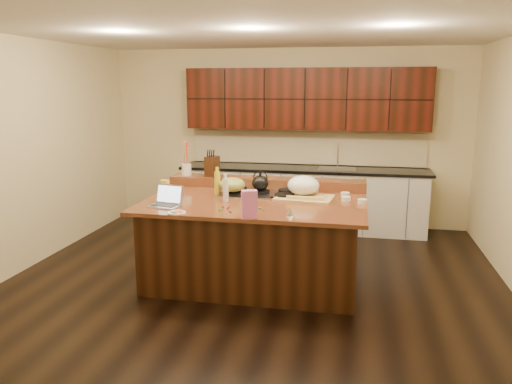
# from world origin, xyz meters

# --- Properties ---
(room) EXTENTS (5.52, 5.02, 2.72)m
(room) POSITION_xyz_m (0.00, 0.00, 1.35)
(room) COLOR black
(room) RESTS_ON ground
(island) EXTENTS (2.40, 1.60, 0.92)m
(island) POSITION_xyz_m (0.00, 0.00, 0.46)
(island) COLOR black
(island) RESTS_ON ground
(back_ledge) EXTENTS (2.40, 0.30, 0.12)m
(back_ledge) POSITION_xyz_m (0.00, 0.70, 0.98)
(back_ledge) COLOR black
(back_ledge) RESTS_ON island
(cooktop) EXTENTS (0.92, 0.52, 0.05)m
(cooktop) POSITION_xyz_m (0.00, 0.30, 0.94)
(cooktop) COLOR gray
(cooktop) RESTS_ON island
(back_counter) EXTENTS (3.70, 0.66, 2.40)m
(back_counter) POSITION_xyz_m (0.30, 2.23, 0.98)
(back_counter) COLOR silver
(back_counter) RESTS_ON ground
(kettle) EXTENTS (0.19, 0.19, 0.17)m
(kettle) POSITION_xyz_m (0.00, 0.30, 1.05)
(kettle) COLOR black
(kettle) RESTS_ON cooktop
(green_bowl) EXTENTS (0.30, 0.30, 0.16)m
(green_bowl) POSITION_xyz_m (-0.30, 0.17, 1.05)
(green_bowl) COLOR olive
(green_bowl) RESTS_ON cooktop
(laptop) EXTENTS (0.34, 0.29, 0.21)m
(laptop) POSITION_xyz_m (-0.85, -0.44, 0.98)
(laptop) COLOR #B7B7BC
(laptop) RESTS_ON island
(oil_bottle) EXTENTS (0.08, 0.08, 0.27)m
(oil_bottle) POSITION_xyz_m (-0.48, 0.18, 1.06)
(oil_bottle) COLOR gold
(oil_bottle) RESTS_ON island
(vinegar_bottle) EXTENTS (0.08, 0.08, 0.25)m
(vinegar_bottle) POSITION_xyz_m (-0.30, -0.12, 1.04)
(vinegar_bottle) COLOR silver
(vinegar_bottle) RESTS_ON island
(wooden_tray) EXTENTS (0.66, 0.52, 0.25)m
(wooden_tray) POSITION_xyz_m (0.51, 0.21, 1.03)
(wooden_tray) COLOR tan
(wooden_tray) RESTS_ON island
(ramekin_a) EXTENTS (0.10, 0.10, 0.04)m
(ramekin_a) POSITION_xyz_m (1.15, 0.08, 0.94)
(ramekin_a) COLOR white
(ramekin_a) RESTS_ON island
(ramekin_b) EXTENTS (0.11, 0.11, 0.04)m
(ramekin_b) POSITION_xyz_m (0.98, 0.16, 0.94)
(ramekin_b) COLOR white
(ramekin_b) RESTS_ON island
(ramekin_c) EXTENTS (0.12, 0.12, 0.04)m
(ramekin_c) POSITION_xyz_m (0.96, 0.39, 0.94)
(ramekin_c) COLOR white
(ramekin_c) RESTS_ON island
(strainer_bowl) EXTENTS (0.25, 0.25, 0.09)m
(strainer_bowl) POSITION_xyz_m (0.54, 0.36, 0.97)
(strainer_bowl) COLOR #996B3F
(strainer_bowl) RESTS_ON island
(kitchen_timer) EXTENTS (0.10, 0.10, 0.07)m
(kitchen_timer) POSITION_xyz_m (0.46, -0.57, 0.96)
(kitchen_timer) COLOR silver
(kitchen_timer) RESTS_ON island
(pink_bag) EXTENTS (0.16, 0.13, 0.27)m
(pink_bag) POSITION_xyz_m (0.10, -0.75, 1.05)
(pink_bag) COLOR pink
(pink_bag) RESTS_ON island
(candy_plate) EXTENTS (0.23, 0.23, 0.01)m
(candy_plate) POSITION_xyz_m (-0.64, -0.71, 0.93)
(candy_plate) COLOR white
(candy_plate) RESTS_ON island
(package_box) EXTENTS (0.11, 0.09, 0.13)m
(package_box) POSITION_xyz_m (-1.15, 0.27, 0.99)
(package_box) COLOR #DFCA4E
(package_box) RESTS_ON island
(utensil_crock) EXTENTS (0.15, 0.15, 0.14)m
(utensil_crock) POSITION_xyz_m (-1.02, 0.70, 1.11)
(utensil_crock) COLOR white
(utensil_crock) RESTS_ON back_ledge
(knife_block) EXTENTS (0.16, 0.22, 0.24)m
(knife_block) POSITION_xyz_m (-0.69, 0.70, 1.16)
(knife_block) COLOR black
(knife_block) RESTS_ON back_ledge
(gumdrop_0) EXTENTS (0.02, 0.02, 0.02)m
(gumdrop_0) POSITION_xyz_m (-0.19, -0.41, 0.93)
(gumdrop_0) COLOR red
(gumdrop_0) RESTS_ON island
(gumdrop_1) EXTENTS (0.02, 0.02, 0.02)m
(gumdrop_1) POSITION_xyz_m (-0.02, -0.41, 0.93)
(gumdrop_1) COLOR #198C26
(gumdrop_1) RESTS_ON island
(gumdrop_2) EXTENTS (0.02, 0.02, 0.02)m
(gumdrop_2) POSITION_xyz_m (-0.19, -0.46, 0.93)
(gumdrop_2) COLOR red
(gumdrop_2) RESTS_ON island
(gumdrop_3) EXTENTS (0.02, 0.02, 0.02)m
(gumdrop_3) POSITION_xyz_m (0.10, -0.45, 0.93)
(gumdrop_3) COLOR #198C26
(gumdrop_3) RESTS_ON island
(gumdrop_4) EXTENTS (0.02, 0.02, 0.02)m
(gumdrop_4) POSITION_xyz_m (0.18, -0.47, 0.93)
(gumdrop_4) COLOR red
(gumdrop_4) RESTS_ON island
(gumdrop_5) EXTENTS (0.02, 0.02, 0.02)m
(gumdrop_5) POSITION_xyz_m (-0.24, -0.51, 0.93)
(gumdrop_5) COLOR #198C26
(gumdrop_5) RESTS_ON island
(gumdrop_6) EXTENTS (0.02, 0.02, 0.02)m
(gumdrop_6) POSITION_xyz_m (0.02, -0.44, 0.93)
(gumdrop_6) COLOR red
(gumdrop_6) RESTS_ON island
(gumdrop_7) EXTENTS (0.02, 0.02, 0.02)m
(gumdrop_7) POSITION_xyz_m (-0.15, -0.56, 0.93)
(gumdrop_7) COLOR #198C26
(gumdrop_7) RESTS_ON island
(gumdrop_8) EXTENTS (0.02, 0.02, 0.02)m
(gumdrop_8) POSITION_xyz_m (0.08, -0.62, 0.93)
(gumdrop_8) COLOR red
(gumdrop_8) RESTS_ON island
(gumdrop_9) EXTENTS (0.02, 0.02, 0.02)m
(gumdrop_9) POSITION_xyz_m (0.13, -0.39, 0.93)
(gumdrop_9) COLOR #198C26
(gumdrop_9) RESTS_ON island
(gumdrop_10) EXTENTS (0.02, 0.02, 0.02)m
(gumdrop_10) POSITION_xyz_m (0.02, -0.42, 0.93)
(gumdrop_10) COLOR red
(gumdrop_10) RESTS_ON island
(gumdrop_11) EXTENTS (0.02, 0.02, 0.02)m
(gumdrop_11) POSITION_xyz_m (-0.26, -0.53, 0.93)
(gumdrop_11) COLOR #198C26
(gumdrop_11) RESTS_ON island
(gumdrop_12) EXTENTS (0.02, 0.02, 0.02)m
(gumdrop_12) POSITION_xyz_m (-0.25, -0.40, 0.93)
(gumdrop_12) COLOR red
(gumdrop_12) RESTS_ON island
(gumdrop_13) EXTENTS (0.02, 0.02, 0.02)m
(gumdrop_13) POSITION_xyz_m (0.03, -0.59, 0.93)
(gumdrop_13) COLOR #198C26
(gumdrop_13) RESTS_ON island
(gumdrop_14) EXTENTS (0.02, 0.02, 0.02)m
(gumdrop_14) POSITION_xyz_m (-0.13, -0.59, 0.93)
(gumdrop_14) COLOR red
(gumdrop_14) RESTS_ON island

